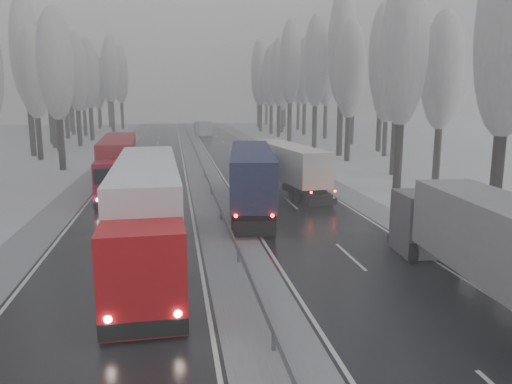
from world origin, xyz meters
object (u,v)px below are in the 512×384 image
object	(u,v)px
truck_red_white	(147,205)
truck_cream_box	(284,163)
truck_blue_box	(251,173)
box_truck_distant	(203,128)
truck_red_red	(118,160)
truck_grey_tarp	(509,252)

from	to	relation	value
truck_red_white	truck_cream_box	bearing A→B (deg)	56.92
truck_blue_box	box_truck_distant	size ratio (longest dim) A/B	2.08
truck_red_red	truck_blue_box	bearing A→B (deg)	-44.84
truck_grey_tarp	box_truck_distant	world-z (taller)	truck_grey_tarp
truck_cream_box	truck_red_red	size ratio (longest dim) A/B	0.90
truck_cream_box	truck_red_white	bearing A→B (deg)	-128.18
box_truck_distant	truck_red_white	bearing A→B (deg)	-99.98
truck_red_red	truck_cream_box	bearing A→B (deg)	-11.66
truck_cream_box	truck_red_red	world-z (taller)	truck_red_red
truck_grey_tarp	truck_blue_box	distance (m)	18.88
truck_grey_tarp	box_truck_distant	xyz separation A→B (m)	(-5.35, 80.76, -0.84)
truck_cream_box	box_truck_distant	world-z (taller)	truck_cream_box
truck_blue_box	truck_grey_tarp	bearing A→B (deg)	-64.10
box_truck_distant	truck_red_red	bearing A→B (deg)	-104.96
box_truck_distant	truck_cream_box	bearing A→B (deg)	-91.42
truck_blue_box	box_truck_distant	xyz separation A→B (m)	(0.56, 62.83, -0.94)
box_truck_distant	truck_red_red	size ratio (longest dim) A/B	0.48
truck_red_white	truck_red_red	size ratio (longest dim) A/B	1.08
truck_grey_tarp	truck_cream_box	world-z (taller)	truck_grey_tarp
box_truck_distant	truck_red_white	size ratio (longest dim) A/B	0.44
truck_grey_tarp	truck_red_white	world-z (taller)	truck_red_white
truck_grey_tarp	box_truck_distant	distance (m)	80.94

